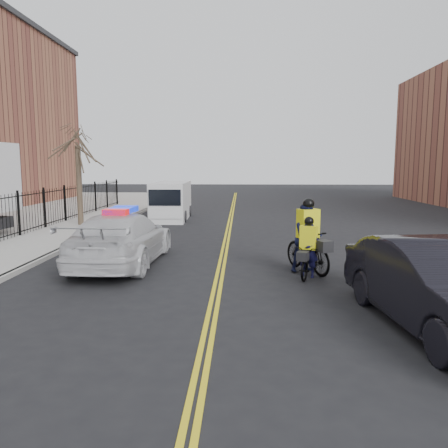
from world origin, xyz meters
The scene contains 12 objects.
ground centered at (0.00, 0.00, 0.00)m, with size 120.00×120.00×0.00m, color black.
center_line_left centered at (-0.08, 8.00, 0.01)m, with size 0.10×60.00×0.01m, color yellow.
center_line_right centered at (0.08, 8.00, 0.01)m, with size 0.10×60.00×0.01m, color yellow.
sidewalk centered at (-7.50, 8.00, 0.07)m, with size 3.00×60.00×0.15m, color gray.
curb centered at (-6.00, 8.00, 0.07)m, with size 0.20×60.00×0.15m, color gray.
iron_fence centered at (-9.00, 8.00, 1.00)m, with size 0.12×28.00×2.00m, color black, non-canonical shape.
street_tree centered at (-7.60, 10.00, 3.53)m, with size 3.20×3.20×4.80m.
police_cruiser centered at (-3.20, 1.76, 0.85)m, with size 2.48×5.84×1.84m.
dark_sedan centered at (4.42, -3.57, 0.87)m, with size 1.84×5.28×1.74m, color black.
cargo_van centered at (-3.50, 13.48, 1.07)m, with size 2.14×5.26×2.18m.
cyclist_near centered at (2.53, 0.42, 0.61)m, with size 1.25×1.88×1.74m.
cyclist_far centered at (2.60, 0.99, 0.88)m, with size 1.52×2.25×2.22m.
Camera 1 is at (0.61, -11.88, 3.20)m, focal length 35.00 mm.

